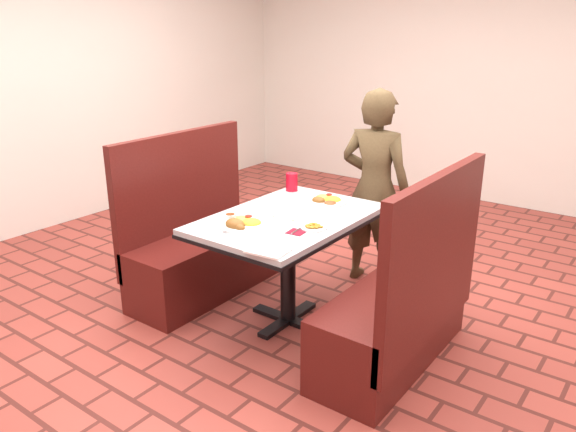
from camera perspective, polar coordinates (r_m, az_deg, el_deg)
The scene contains 15 objects.
room at distance 3.34m, azimuth -0.00°, elevation 19.21°, with size 7.00×7.04×2.82m.
dining_table at distance 3.56m, azimuth -0.00°, elevation -1.46°, with size 0.81×1.21×0.75m.
booth_bench_left at distance 4.17m, azimuth -8.86°, elevation -3.35°, with size 0.47×1.20×1.17m.
booth_bench_right at distance 3.33m, azimuth 11.27°, elevation -9.55°, with size 0.47×1.20×1.17m.
diner_person at distance 4.21m, azimuth 8.81°, elevation 2.75°, with size 0.54×0.35×1.48m, color brown.
near_dinner_plate at distance 3.35m, azimuth -4.70°, elevation -0.54°, with size 0.29×0.29×0.09m.
far_dinner_plate at distance 3.80m, azimuth 3.94°, elevation 1.75°, with size 0.28×0.28×0.07m.
plantain_plate at distance 3.32m, azimuth 2.62°, elevation -1.11°, with size 0.16×0.16×0.02m.
maroon_napkin at distance 3.26m, azimuth 0.86°, elevation -1.64°, with size 0.10×0.10×0.00m, color maroon.
spoon_utensil at distance 3.27m, azimuth 0.89°, elevation -1.48°, with size 0.01×0.13×0.00m, color silver.
red_tumbler at distance 4.06m, azimuth 0.38°, elevation 3.48°, with size 0.09×0.09×0.13m, color red.
paper_napkin at distance 2.98m, azimuth -2.05°, elevation -3.53°, with size 0.21×0.16×0.01m, color white.
knife_utensil at distance 3.30m, azimuth -5.63°, elevation -1.30°, with size 0.01×0.16×0.00m, color silver.
fork_utensil at distance 3.30m, azimuth -4.85°, elevation -1.31°, with size 0.01×0.14×0.00m, color silver.
lettuce_shreds at distance 3.56m, azimuth 1.09°, elevation 0.14°, with size 0.28×0.32×0.00m, color #8FB94A, non-canonical shape.
Camera 1 is at (1.99, -2.69, 1.90)m, focal length 35.00 mm.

